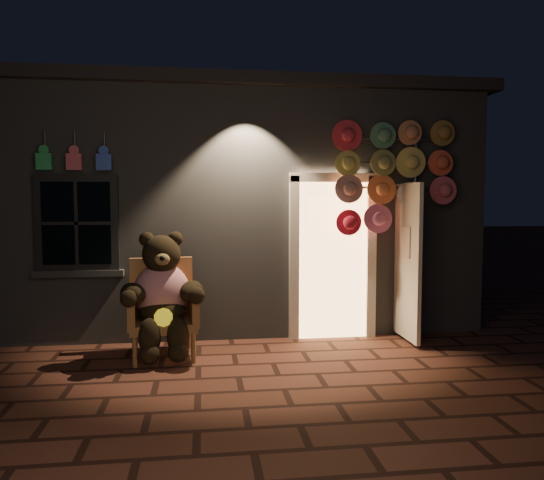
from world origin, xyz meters
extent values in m
plane|color=#592F22|center=(0.00, 0.00, 0.00)|extent=(60.00, 60.00, 0.00)
cube|color=slate|center=(0.00, 4.00, 1.65)|extent=(7.00, 5.00, 3.30)
cube|color=black|center=(0.00, 4.00, 3.38)|extent=(7.30, 5.30, 0.16)
cube|color=black|center=(-1.90, 1.46, 1.55)|extent=(1.00, 0.10, 1.20)
cube|color=black|center=(-1.90, 1.43, 1.55)|extent=(0.82, 0.06, 1.02)
cube|color=slate|center=(-1.90, 1.46, 0.92)|extent=(1.10, 0.14, 0.08)
cube|color=#E5AB67|center=(1.35, 1.48, 1.05)|extent=(0.92, 0.10, 2.10)
cube|color=beige|center=(0.83, 1.44, 1.05)|extent=(0.12, 0.12, 2.20)
cube|color=beige|center=(1.87, 1.44, 1.05)|extent=(0.12, 0.12, 2.20)
cube|color=beige|center=(1.35, 1.44, 2.13)|extent=(1.16, 0.12, 0.12)
cube|color=beige|center=(2.25, 1.10, 1.05)|extent=(0.05, 0.80, 2.00)
cube|color=green|center=(-2.25, 1.38, 2.30)|extent=(0.18, 0.07, 0.20)
cylinder|color=#59595E|center=(-2.25, 1.44, 2.55)|extent=(0.02, 0.02, 0.25)
cube|color=#C04F58|center=(-1.90, 1.38, 2.30)|extent=(0.18, 0.07, 0.20)
cylinder|color=#59595E|center=(-1.90, 1.44, 2.55)|extent=(0.02, 0.02, 0.25)
cube|color=#324DAF|center=(-1.55, 1.38, 2.30)|extent=(0.18, 0.07, 0.20)
cylinder|color=#59595E|center=(-1.55, 1.44, 2.55)|extent=(0.02, 0.02, 0.25)
cube|color=olive|center=(-0.83, 0.81, 0.39)|extent=(0.82, 0.77, 0.11)
cube|color=olive|center=(-0.86, 1.13, 0.77)|extent=(0.75, 0.17, 0.75)
cube|color=olive|center=(-1.17, 0.75, 0.61)|extent=(0.16, 0.64, 0.43)
cube|color=olive|center=(-0.47, 0.83, 0.61)|extent=(0.16, 0.64, 0.43)
cylinder|color=olive|center=(-1.11, 0.48, 0.17)|extent=(0.05, 0.05, 0.34)
cylinder|color=olive|center=(-0.47, 0.55, 0.17)|extent=(0.05, 0.05, 0.34)
cylinder|color=olive|center=(-1.18, 1.07, 0.17)|extent=(0.05, 0.05, 0.34)
cylinder|color=olive|center=(-0.54, 1.14, 0.17)|extent=(0.05, 0.05, 0.34)
ellipsoid|color=#AA121E|center=(-0.84, 0.85, 0.76)|extent=(0.71, 0.59, 0.68)
ellipsoid|color=black|center=(-0.83, 0.78, 0.56)|extent=(0.58, 0.51, 0.32)
sphere|color=black|center=(-0.83, 0.80, 1.21)|extent=(0.49, 0.49, 0.44)
sphere|color=black|center=(-1.00, 0.81, 1.39)|extent=(0.17, 0.17, 0.17)
sphere|color=black|center=(-0.67, 0.85, 1.39)|extent=(0.17, 0.17, 0.17)
ellipsoid|color=olive|center=(-0.81, 0.60, 1.18)|extent=(0.18, 0.14, 0.14)
ellipsoid|color=black|center=(-1.14, 0.61, 0.79)|extent=(0.42, 0.51, 0.25)
ellipsoid|color=black|center=(-0.49, 0.68, 0.79)|extent=(0.35, 0.49, 0.25)
ellipsoid|color=black|center=(-0.95, 0.47, 0.33)|extent=(0.25, 0.25, 0.42)
ellipsoid|color=black|center=(-0.64, 0.51, 0.33)|extent=(0.25, 0.25, 0.42)
sphere|color=black|center=(-0.94, 0.42, 0.16)|extent=(0.23, 0.23, 0.23)
sphere|color=black|center=(-0.64, 0.45, 0.16)|extent=(0.23, 0.23, 0.23)
cylinder|color=yellow|center=(-0.80, 0.49, 0.54)|extent=(0.22, 0.11, 0.20)
cylinder|color=#59595E|center=(2.45, 1.38, 1.42)|extent=(0.04, 0.04, 2.84)
cylinder|color=#59595E|center=(2.13, 1.36, 2.63)|extent=(1.26, 0.03, 0.03)
cylinder|color=#59595E|center=(2.13, 1.36, 2.32)|extent=(1.26, 0.03, 0.03)
cylinder|color=#59595E|center=(2.13, 1.36, 2.00)|extent=(1.26, 0.03, 0.03)
cylinder|color=red|center=(1.50, 1.30, 2.69)|extent=(0.36, 0.11, 0.36)
cylinder|color=#518861|center=(1.92, 1.27, 2.69)|extent=(0.36, 0.11, 0.36)
cylinder|color=#C87B51|center=(2.34, 1.24, 2.69)|extent=(0.36, 0.11, 0.36)
cylinder|color=olive|center=(2.76, 1.30, 2.69)|extent=(0.36, 0.11, 0.36)
cylinder|color=#C1B752|center=(1.50, 1.27, 2.32)|extent=(0.36, 0.11, 0.36)
cylinder|color=olive|center=(1.92, 1.24, 2.32)|extent=(0.36, 0.11, 0.36)
cylinder|color=#E1CC64|center=(2.34, 1.30, 2.32)|extent=(0.36, 0.11, 0.36)
cylinder|color=#F65A3A|center=(2.76, 1.27, 2.32)|extent=(0.36, 0.11, 0.36)
cylinder|color=tan|center=(1.50, 1.24, 1.95)|extent=(0.36, 0.11, 0.36)
cylinder|color=#F68043|center=(1.92, 1.30, 1.95)|extent=(0.36, 0.11, 0.36)
cylinder|color=white|center=(2.34, 1.27, 1.95)|extent=(0.36, 0.11, 0.36)
cylinder|color=#EC5D69|center=(2.76, 1.24, 1.95)|extent=(0.36, 0.11, 0.36)
cylinder|color=#B0162C|center=(1.50, 1.30, 1.58)|extent=(0.36, 0.11, 0.36)
cylinder|color=pink|center=(1.92, 1.27, 1.58)|extent=(0.36, 0.11, 0.36)
camera|label=1|loc=(-0.35, -5.37, 1.83)|focal=35.00mm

